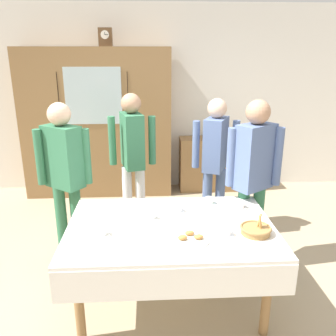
# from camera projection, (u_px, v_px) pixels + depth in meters

# --- Properties ---
(ground_plane) EXTENTS (12.00, 12.00, 0.00)m
(ground_plane) POSITION_uv_depth(u_px,v_px,m) (169.00, 286.00, 3.27)
(ground_plane) COLOR tan
(ground_plane) RESTS_ON ground
(back_wall) EXTENTS (6.40, 0.10, 2.70)m
(back_wall) POSITION_uv_depth(u_px,v_px,m) (159.00, 100.00, 5.36)
(back_wall) COLOR silver
(back_wall) RESTS_ON ground
(dining_table) EXTENTS (1.64, 1.12, 0.72)m
(dining_table) POSITION_uv_depth(u_px,v_px,m) (171.00, 237.00, 2.85)
(dining_table) COLOR olive
(dining_table) RESTS_ON ground
(wall_cabinet) EXTENTS (2.10, 0.46, 2.11)m
(wall_cabinet) POSITION_uv_depth(u_px,v_px,m) (98.00, 124.00, 5.13)
(wall_cabinet) COLOR olive
(wall_cabinet) RESTS_ON ground
(mantel_clock) EXTENTS (0.18, 0.11, 0.24)m
(mantel_clock) POSITION_uv_depth(u_px,v_px,m) (105.00, 37.00, 4.77)
(mantel_clock) COLOR brown
(mantel_clock) RESTS_ON wall_cabinet
(bookshelf_low) EXTENTS (1.06, 0.35, 0.81)m
(bookshelf_low) POSITION_uv_depth(u_px,v_px,m) (214.00, 164.00, 5.47)
(bookshelf_low) COLOR olive
(bookshelf_low) RESTS_ON ground
(book_stack) EXTENTS (0.16, 0.23, 0.06)m
(book_stack) POSITION_uv_depth(u_px,v_px,m) (215.00, 136.00, 5.33)
(book_stack) COLOR #2D5184
(book_stack) RESTS_ON bookshelf_low
(tea_cup_center) EXTENTS (0.13, 0.13, 0.06)m
(tea_cup_center) POSITION_uv_depth(u_px,v_px,m) (240.00, 205.00, 3.15)
(tea_cup_center) COLOR white
(tea_cup_center) RESTS_ON dining_table
(tea_cup_back_edge) EXTENTS (0.13, 0.13, 0.06)m
(tea_cup_back_edge) POSITION_uv_depth(u_px,v_px,m) (178.00, 209.00, 3.08)
(tea_cup_back_edge) COLOR white
(tea_cup_back_edge) RESTS_ON dining_table
(tea_cup_far_right) EXTENTS (0.13, 0.13, 0.06)m
(tea_cup_far_right) POSITION_uv_depth(u_px,v_px,m) (226.00, 232.00, 2.68)
(tea_cup_far_right) COLOR white
(tea_cup_far_right) RESTS_ON dining_table
(tea_cup_mid_right) EXTENTS (0.13, 0.13, 0.06)m
(tea_cup_mid_right) POSITION_uv_depth(u_px,v_px,m) (102.00, 232.00, 2.68)
(tea_cup_mid_right) COLOR white
(tea_cup_mid_right) RESTS_ON dining_table
(tea_cup_far_left) EXTENTS (0.13, 0.13, 0.06)m
(tea_cup_far_left) POSITION_uv_depth(u_px,v_px,m) (209.00, 201.00, 3.24)
(tea_cup_far_left) COLOR silver
(tea_cup_far_left) RESTS_ON dining_table
(tea_cup_front_edge) EXTENTS (0.13, 0.13, 0.06)m
(tea_cup_front_edge) POSITION_uv_depth(u_px,v_px,m) (151.00, 216.00, 2.95)
(tea_cup_front_edge) COLOR white
(tea_cup_front_edge) RESTS_ON dining_table
(bread_basket) EXTENTS (0.24, 0.24, 0.16)m
(bread_basket) POSITION_uv_depth(u_px,v_px,m) (256.00, 230.00, 2.71)
(bread_basket) COLOR #9E7542
(bread_basket) RESTS_ON dining_table
(pastry_plate) EXTENTS (0.28, 0.28, 0.05)m
(pastry_plate) POSITION_uv_depth(u_px,v_px,m) (190.00, 239.00, 2.62)
(pastry_plate) COLOR white
(pastry_plate) RESTS_ON dining_table
(spoon_far_left) EXTENTS (0.12, 0.02, 0.01)m
(spoon_far_left) POSITION_uv_depth(u_px,v_px,m) (125.00, 227.00, 2.81)
(spoon_far_left) COLOR silver
(spoon_far_left) RESTS_ON dining_table
(spoon_mid_left) EXTENTS (0.12, 0.02, 0.01)m
(spoon_mid_left) POSITION_uv_depth(u_px,v_px,m) (101.00, 206.00, 3.19)
(spoon_mid_left) COLOR silver
(spoon_mid_left) RESTS_ON dining_table
(person_beside_shelf) EXTENTS (0.52, 0.38, 1.61)m
(person_beside_shelf) POSITION_uv_depth(u_px,v_px,m) (64.00, 169.00, 3.41)
(person_beside_shelf) COLOR #33704C
(person_beside_shelf) RESTS_ON ground
(person_near_right_end) EXTENTS (0.52, 0.37, 1.65)m
(person_near_right_end) POSITION_uv_depth(u_px,v_px,m) (254.00, 169.00, 3.32)
(person_near_right_end) COLOR #33704C
(person_near_right_end) RESTS_ON ground
(person_behind_table_right) EXTENTS (0.52, 0.40, 1.63)m
(person_behind_table_right) POSITION_uv_depth(u_px,v_px,m) (133.00, 151.00, 3.98)
(person_behind_table_right) COLOR silver
(person_behind_table_right) RESTS_ON ground
(person_by_cabinet) EXTENTS (0.52, 0.41, 1.57)m
(person_by_cabinet) POSITION_uv_depth(u_px,v_px,m) (215.00, 154.00, 3.97)
(person_by_cabinet) COLOR slate
(person_by_cabinet) RESTS_ON ground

